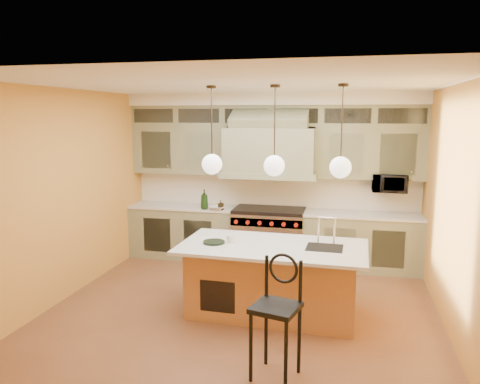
% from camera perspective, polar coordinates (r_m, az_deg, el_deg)
% --- Properties ---
extents(floor, '(5.00, 5.00, 0.00)m').
position_cam_1_polar(floor, '(6.28, 0.13, -14.45)').
color(floor, brown).
rests_on(floor, ground).
extents(ceiling, '(5.00, 5.00, 0.00)m').
position_cam_1_polar(ceiling, '(5.76, 0.14, 12.97)').
color(ceiling, white).
rests_on(ceiling, wall_back).
extents(wall_back, '(5.00, 0.00, 5.00)m').
position_cam_1_polar(wall_back, '(8.28, 4.04, 1.79)').
color(wall_back, gold).
rests_on(wall_back, ground).
extents(wall_front, '(5.00, 0.00, 5.00)m').
position_cam_1_polar(wall_front, '(3.53, -9.14, -8.68)').
color(wall_front, gold).
rests_on(wall_front, ground).
extents(wall_left, '(0.00, 5.00, 5.00)m').
position_cam_1_polar(wall_left, '(6.85, -20.68, -0.38)').
color(wall_left, gold).
rests_on(wall_left, ground).
extents(wall_right, '(0.00, 5.00, 5.00)m').
position_cam_1_polar(wall_right, '(5.83, 24.84, -2.26)').
color(wall_right, gold).
rests_on(wall_right, ground).
extents(back_cabinetry, '(5.00, 0.77, 2.90)m').
position_cam_1_polar(back_cabinetry, '(8.02, 3.74, 1.40)').
color(back_cabinetry, gray).
rests_on(back_cabinetry, floor).
extents(range, '(1.20, 0.74, 0.96)m').
position_cam_1_polar(range, '(8.12, 3.56, -5.30)').
color(range, silver).
rests_on(range, floor).
extents(kitchen_island, '(2.36, 1.30, 1.35)m').
position_cam_1_polar(kitchen_island, '(6.11, 4.07, -10.41)').
color(kitchen_island, '#AA733C').
rests_on(kitchen_island, floor).
extents(counter_stool, '(0.51, 0.51, 1.21)m').
position_cam_1_polar(counter_stool, '(4.66, 4.55, -14.02)').
color(counter_stool, black).
rests_on(counter_stool, floor).
extents(microwave, '(0.54, 0.37, 0.30)m').
position_cam_1_polar(microwave, '(7.95, 17.75, 1.06)').
color(microwave, black).
rests_on(microwave, back_cabinetry).
extents(oil_bottle_a, '(0.15, 0.15, 0.34)m').
position_cam_1_polar(oil_bottle_a, '(8.02, -4.37, -0.90)').
color(oil_bottle_a, black).
rests_on(oil_bottle_a, back_cabinetry).
extents(oil_bottle_b, '(0.09, 0.09, 0.17)m').
position_cam_1_polar(oil_bottle_b, '(7.96, -2.35, -1.60)').
color(oil_bottle_b, black).
rests_on(oil_bottle_b, back_cabinetry).
extents(fruit_bowl, '(0.29, 0.29, 0.06)m').
position_cam_1_polar(fruit_bowl, '(7.99, -2.80, -1.96)').
color(fruit_bowl, silver).
rests_on(fruit_bowl, back_cabinetry).
extents(cup, '(0.11, 0.11, 0.09)m').
position_cam_1_polar(cup, '(6.03, -1.21, -5.72)').
color(cup, white).
rests_on(cup, kitchen_island).
extents(pendant_left, '(0.26, 0.26, 1.11)m').
position_cam_1_polar(pendant_left, '(5.96, -3.44, 3.69)').
color(pendant_left, '#2D2319').
rests_on(pendant_left, ceiling).
extents(pendant_center, '(0.26, 0.26, 1.11)m').
position_cam_1_polar(pendant_center, '(5.78, 4.20, 3.51)').
color(pendant_center, '#2D2319').
rests_on(pendant_center, ceiling).
extents(pendant_right, '(0.26, 0.26, 1.11)m').
position_cam_1_polar(pendant_right, '(5.72, 12.15, 3.25)').
color(pendant_right, '#2D2319').
rests_on(pendant_right, ceiling).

